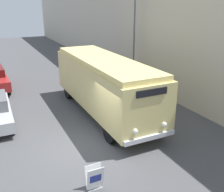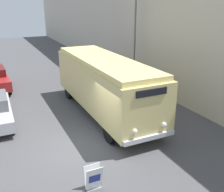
{
  "view_description": "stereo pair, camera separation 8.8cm",
  "coord_description": "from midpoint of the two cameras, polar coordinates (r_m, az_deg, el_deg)",
  "views": [
    {
      "loc": [
        -3.09,
        -9.3,
        5.89
      ],
      "look_at": [
        1.85,
        0.88,
        1.82
      ],
      "focal_mm": 42.0,
      "sensor_mm": 36.0,
      "label": 1
    },
    {
      "loc": [
        -3.01,
        -9.33,
        5.89
      ],
      "look_at": [
        1.85,
        0.88,
        1.82
      ],
      "focal_mm": 42.0,
      "sensor_mm": 36.0,
      "label": 2
    }
  ],
  "objects": [
    {
      "name": "ground_plane",
      "position": [
        11.44,
        -6.38,
        -11.33
      ],
      "size": [
        80.0,
        80.0,
        0.0
      ],
      "primitive_type": "plane",
      "color": "#4C4C4F"
    },
    {
      "name": "building_wall_right",
      "position": [
        21.94,
        2.7,
        15.76
      ],
      "size": [
        0.3,
        60.0,
        8.7
      ],
      "color": "beige",
      "rests_on": "ground_plane"
    },
    {
      "name": "vintage_bus",
      "position": [
        14.22,
        -1.55,
        2.99
      ],
      "size": [
        2.54,
        9.19,
        3.1
      ],
      "color": "black",
      "rests_on": "ground_plane"
    },
    {
      "name": "sign_board",
      "position": [
        9.08,
        -3.72,
        -17.37
      ],
      "size": [
        0.58,
        0.32,
        0.85
      ],
      "color": "gray",
      "rests_on": "ground_plane"
    },
    {
      "name": "streetlamp",
      "position": [
        18.7,
        5.22,
        15.34
      ],
      "size": [
        0.36,
        0.36,
        6.95
      ],
      "color": "#595E60",
      "rests_on": "ground_plane"
    }
  ]
}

